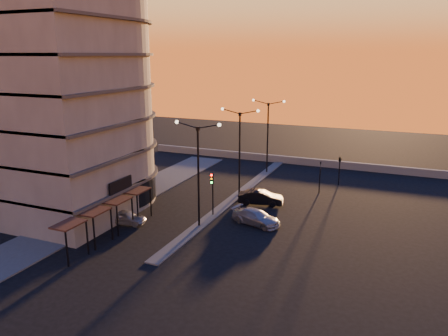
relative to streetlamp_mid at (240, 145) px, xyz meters
The scene contains 14 objects.
ground 11.46m from the streetlamp_mid, 90.00° to the right, with size 120.00×120.00×0.00m, color black.
sidewalk_west 13.30m from the streetlamp_mid, 150.26° to the right, with size 5.00×40.00×0.12m, color #464643.
median 5.53m from the streetlamp_mid, 90.00° to the left, with size 1.20×36.00×0.12m, color #464643.
parapet 16.91m from the streetlamp_mid, 82.87° to the left, with size 44.00×0.50×1.00m, color slate.
building 18.31m from the streetlamp_mid, 144.54° to the right, with size 14.35×17.08×25.00m.
streetlamp_near 10.00m from the streetlamp_mid, 90.00° to the right, with size 4.32×0.32×9.51m.
streetlamp_mid is the anchor object (origin of this frame).
streetlamp_far 10.00m from the streetlamp_mid, 90.00° to the left, with size 4.32×0.32×9.51m.
traffic_light_main 7.62m from the streetlamp_mid, 90.00° to the right, with size 0.28×0.44×4.25m.
signal_east_a 9.67m from the streetlamp_mid, 26.57° to the left, with size 0.13×0.16×3.60m.
signal_east_b 12.67m from the streetlamp_mid, 40.10° to the left, with size 0.42×1.99×3.60m.
car_hatchback 14.55m from the streetlamp_mid, 118.37° to the right, with size 1.52×3.77×1.28m, color #A6AAAE.
car_sedan 6.17m from the streetlamp_mid, 33.93° to the right, with size 1.59×4.57×1.51m, color black.
car_wagon 10.00m from the streetlamp_mid, 58.87° to the right, with size 1.89×4.64×1.35m, color #999BA0.
Camera 1 is at (16.38, -32.81, 15.05)m, focal length 35.00 mm.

